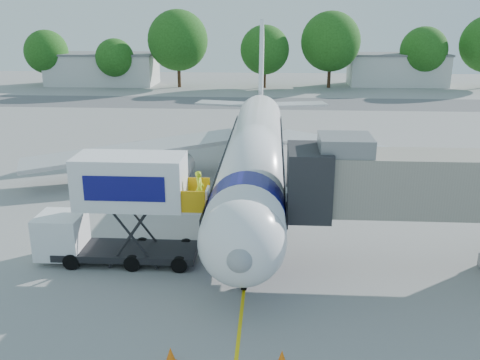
{
  "coord_description": "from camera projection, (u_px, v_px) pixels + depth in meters",
  "views": [
    {
      "loc": [
        1.15,
        -31.05,
        12.02
      ],
      "look_at": [
        -0.57,
        -3.22,
        3.2
      ],
      "focal_mm": 40.0,
      "sensor_mm": 36.0,
      "label": 1
    }
  ],
  "objects": [
    {
      "name": "ground",
      "position": [
        252.0,
        214.0,
        33.24
      ],
      "size": [
        160.0,
        160.0,
        0.0
      ],
      "primitive_type": "plane",
      "color": "gray",
      "rests_on": "ground"
    },
    {
      "name": "guidance_line",
      "position": [
        252.0,
        214.0,
        33.24
      ],
      "size": [
        0.15,
        70.0,
        0.01
      ],
      "primitive_type": "cube",
      "color": "yellow",
      "rests_on": "ground"
    },
    {
      "name": "taxiway_strip",
      "position": [
        264.0,
        103.0,
        73.21
      ],
      "size": [
        120.0,
        10.0,
        0.01
      ],
      "primitive_type": "cube",
      "color": "#59595B",
      "rests_on": "ground"
    },
    {
      "name": "aircraft",
      "position": [
        255.0,
        151.0,
        36.27
      ],
      "size": [
        34.17,
        37.73,
        11.35
      ],
      "color": "white",
      "rests_on": "ground"
    },
    {
      "name": "jet_bridge",
      "position": [
        419.0,
        184.0,
        24.8
      ],
      "size": [
        13.9,
        3.2,
        6.6
      ],
      "color": "gray",
      "rests_on": "ground"
    },
    {
      "name": "catering_hiloader",
      "position": [
        119.0,
        210.0,
        26.11
      ],
      "size": [
        8.5,
        2.44,
        5.5
      ],
      "color": "black",
      "rests_on": "ground"
    },
    {
      "name": "safety_cone_a",
      "position": [
        282.0,
        360.0,
        18.66
      ],
      "size": [
        0.5,
        0.5,
        0.79
      ],
      "color": "orange",
      "rests_on": "ground"
    },
    {
      "name": "safety_cone_b",
      "position": [
        171.0,
        356.0,
        19.0
      ],
      "size": [
        0.42,
        0.42,
        0.66
      ],
      "color": "orange",
      "rests_on": "ground"
    },
    {
      "name": "outbuilding_left",
      "position": [
        103.0,
        69.0,
        91.18
      ],
      "size": [
        18.4,
        8.4,
        5.3
      ],
      "color": "silver",
      "rests_on": "ground"
    },
    {
      "name": "outbuilding_right",
      "position": [
        397.0,
        69.0,
        90.14
      ],
      "size": [
        16.4,
        7.4,
        5.3
      ],
      "color": "silver",
      "rests_on": "ground"
    },
    {
      "name": "tree_a",
      "position": [
        46.0,
        52.0,
        89.04
      ],
      "size": [
        7.19,
        7.19,
        9.17
      ],
      "color": "#382314",
      "rests_on": "ground"
    },
    {
      "name": "tree_b",
      "position": [
        115.0,
        58.0,
        87.14
      ],
      "size": [
        6.19,
        6.19,
        7.89
      ],
      "color": "#382314",
      "rests_on": "ground"
    },
    {
      "name": "tree_c",
      "position": [
        178.0,
        40.0,
        86.36
      ],
      "size": [
        9.74,
        9.74,
        12.42
      ],
      "color": "#382314",
      "rests_on": "ground"
    },
    {
      "name": "tree_d",
      "position": [
        265.0,
        50.0,
        86.04
      ],
      "size": [
        7.87,
        7.87,
        10.04
      ],
      "color": "#382314",
      "rests_on": "ground"
    },
    {
      "name": "tree_e",
      "position": [
        331.0,
        41.0,
        85.83
      ],
      "size": [
        9.55,
        9.55,
        12.18
      ],
      "color": "#382314",
      "rests_on": "ground"
    },
    {
      "name": "tree_f",
      "position": [
        424.0,
        50.0,
        87.47
      ],
      "size": [
        7.65,
        7.65,
        9.75
      ],
      "color": "#382314",
      "rests_on": "ground"
    }
  ]
}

